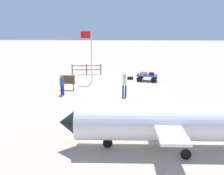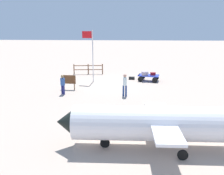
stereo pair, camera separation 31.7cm
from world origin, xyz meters
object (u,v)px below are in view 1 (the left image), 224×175
suitcase_dark (151,74)px  suitcase_tan (130,78)px  luggage_cart (147,76)px  suitcase_maroon (144,73)px  signboard (68,80)px  airplane_near (157,123)px  worker_lead (124,84)px  worker_trailing (62,83)px  flagpole (90,51)px

suitcase_dark → suitcase_tan: 2.23m
luggage_cart → suitcase_maroon: suitcase_maroon is taller
signboard → airplane_near: bearing=121.7°
suitcase_maroon → worker_lead: (1.92, 5.11, 0.24)m
suitcase_tan → worker_trailing: bearing=45.4°
suitcase_maroon → suitcase_tan: size_ratio=1.08×
airplane_near → flagpole: bearing=-70.7°
flagpole → suitcase_maroon: bearing=-176.3°
worker_lead → flagpole: size_ratio=0.36×
worker_lead → worker_trailing: 4.89m
worker_trailing → signboard: 1.51m
luggage_cart → suitcase_tan: bearing=-21.0°
suitcase_dark → suitcase_tan: bearing=-20.4°
luggage_cart → suitcase_maroon: (0.36, 0.22, 0.33)m
suitcase_dark → airplane_near: (1.39, 13.23, 0.47)m
flagpole → suitcase_tan: bearing=-163.4°
worker_trailing → airplane_near: 10.39m
flagpole → luggage_cart: bearing=-174.3°
suitcase_maroon → airplane_near: bearing=87.3°
airplane_near → suitcase_dark: bearing=-96.0°
suitcase_tan → airplane_near: airplane_near is taller
luggage_cart → suitcase_tan: (1.59, -0.61, -0.32)m
worker_lead → airplane_near: (-1.31, 8.05, 0.20)m
flagpole → suitcase_dark: bearing=-176.1°
worker_lead → signboard: worker_lead is taller
suitcase_dark → signboard: bearing=24.4°
suitcase_dark → flagpole: 6.30m
luggage_cart → flagpole: 6.04m
suitcase_dark → worker_lead: size_ratio=0.29×
flagpole → airplane_near: bearing=109.3°
suitcase_maroon → airplane_near: (0.61, 13.16, 0.44)m
suitcase_dark → airplane_near: 13.31m
suitcase_tan → suitcase_maroon: bearing=146.1°
luggage_cart → flagpole: (5.46, 0.54, 2.52)m
flagpole → worker_trailing: bearing=69.3°
signboard → worker_lead: bearing=159.3°
flagpole → signboard: 4.00m
worker_lead → signboard: bearing=-20.7°
worker_lead → signboard: (4.76, -1.80, -0.21)m
suitcase_maroon → worker_lead: bearing=69.4°
suitcase_dark → suitcase_maroon: suitcase_maroon is taller
luggage_cart → worker_lead: worker_lead is taller
suitcase_maroon → worker_lead: 5.46m
suitcase_dark → suitcase_tan: (2.01, -0.75, -0.61)m
worker_trailing → airplane_near: airplane_near is taller
luggage_cart → suitcase_dark: 0.53m
airplane_near → signboard: bearing=-58.3°
suitcase_dark → worker_lead: 5.85m
suitcase_maroon → worker_lead: size_ratio=0.37×
suitcase_maroon → suitcase_tan: 1.62m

